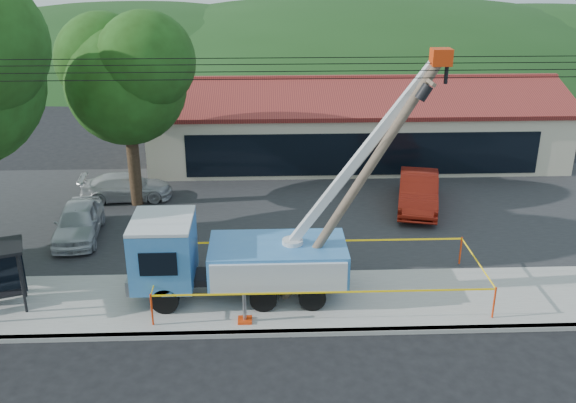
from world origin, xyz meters
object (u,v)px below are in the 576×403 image
(car_red, at_px, (417,210))
(car_white, at_px, (128,201))
(utility_truck, at_px, (234,255))
(leaning_pole, at_px, (365,173))
(car_silver, at_px, (81,239))

(car_red, relative_size, car_white, 1.16)
(utility_truck, relative_size, car_white, 2.41)
(leaning_pole, height_order, car_white, leaning_pole)
(utility_truck, relative_size, car_silver, 2.41)
(leaning_pole, relative_size, car_white, 1.96)
(car_silver, height_order, car_white, car_silver)
(leaning_pole, bearing_deg, car_white, 135.87)
(utility_truck, relative_size, car_red, 2.08)
(car_silver, xyz_separation_m, car_red, (14.67, 2.63, 0.00))
(utility_truck, bearing_deg, car_red, 43.28)
(utility_truck, bearing_deg, car_white, 120.67)
(car_red, bearing_deg, car_white, -173.76)
(leaning_pole, relative_size, car_red, 1.69)
(car_silver, height_order, car_red, car_red)
(utility_truck, height_order, car_silver, utility_truck)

